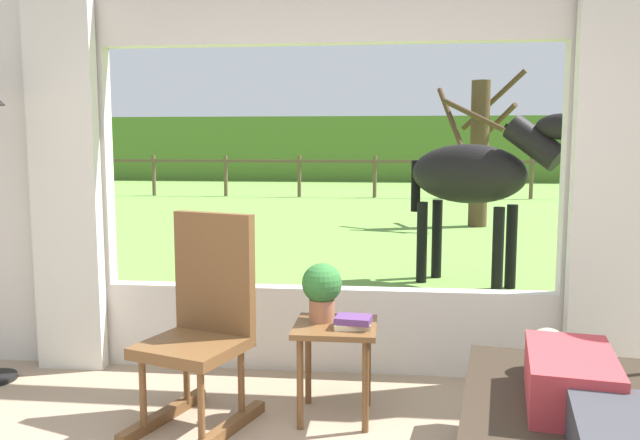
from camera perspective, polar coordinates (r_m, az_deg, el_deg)
The scene contains 13 objects.
back_wall_with_window at distance 4.16m, azimuth 0.68°, elevation 3.49°, with size 5.20×0.12×2.55m.
curtain_panel_left at distance 4.51m, azimuth -21.42°, elevation 2.66°, with size 0.44×0.10×2.40m, color beige.
curtain_panel_right at distance 4.20m, azimuth 24.08°, elevation 2.26°, with size 0.44×0.10×2.40m, color beige.
outdoor_pasture_lawn at distance 15.11m, azimuth 4.62°, elevation 1.27°, with size 36.00×21.68×0.02m, color olive.
distant_hill_ridge at distance 24.87m, azimuth 5.27°, elevation 6.23°, with size 36.00×2.00×2.40m, color #51762C.
reclining_person at distance 2.75m, azimuth 22.19°, elevation -14.41°, with size 0.43×1.43×0.22m.
rocking_chair at distance 3.53m, azimuth -10.18°, elevation -8.83°, with size 0.66×0.79×1.12m.
side_table at distance 3.56m, azimuth 1.36°, elevation -10.59°, with size 0.44×0.44×0.52m.
potted_plant at distance 3.56m, azimuth 0.17°, elevation -6.00°, with size 0.22×0.22×0.32m.
book_stack at distance 3.47m, azimuth 2.88°, elevation -8.92°, with size 0.21×0.17×0.06m.
horse at distance 6.72m, azimuth 13.46°, elevation 3.82°, with size 1.70×1.28×1.73m.
pasture_tree at distance 11.57m, azimuth 13.77°, elevation 6.11°, with size 1.52×1.51×2.71m.
pasture_fence_line at distance 17.12m, azimuth 4.83°, elevation 4.40°, with size 16.10×0.10×1.10m.
Camera 1 is at (0.40, -1.87, 1.50)m, focal length 36.47 mm.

